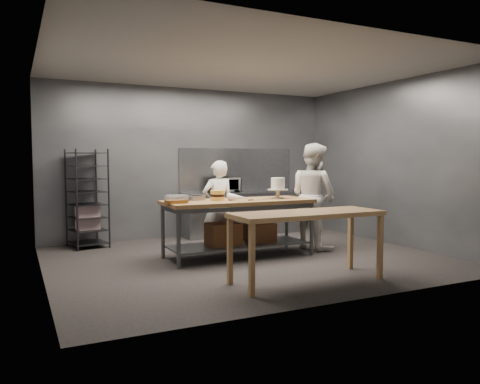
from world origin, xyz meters
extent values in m
plane|color=black|center=(0.00, 0.00, 0.00)|extent=(6.00, 6.00, 0.00)
cube|color=#4C4F54|center=(0.00, 2.50, 1.50)|extent=(6.00, 0.04, 3.00)
cube|color=brown|center=(-0.08, 0.17, 0.89)|extent=(2.40, 0.90, 0.06)
cube|color=#47494C|center=(-0.08, 0.17, 0.20)|extent=(2.25, 0.75, 0.03)
cylinder|color=#47494C|center=(-1.22, -0.22, 0.43)|extent=(0.06, 0.06, 0.86)
cylinder|color=#47494C|center=(-1.22, 0.56, 0.43)|extent=(0.06, 0.06, 0.86)
cylinder|color=#47494C|center=(1.06, -0.22, 0.43)|extent=(0.06, 0.06, 0.86)
cylinder|color=#47494C|center=(1.06, 0.56, 0.43)|extent=(0.06, 0.06, 0.86)
cube|color=brown|center=(-0.35, 0.17, 0.39)|extent=(0.50, 0.40, 0.35)
cube|color=brown|center=(0.34, 0.23, 0.36)|extent=(0.45, 0.38, 0.30)
cube|color=olive|center=(0.05, -1.58, 0.87)|extent=(2.00, 0.70, 0.06)
cube|color=olive|center=(-0.90, -1.88, 0.42)|extent=(0.06, 0.06, 0.84)
cube|color=olive|center=(-0.90, -1.28, 0.42)|extent=(0.06, 0.06, 0.84)
cube|color=olive|center=(1.00, -1.88, 0.42)|extent=(0.06, 0.06, 0.84)
cube|color=olive|center=(1.00, -1.28, 0.42)|extent=(0.06, 0.06, 0.84)
cube|color=slate|center=(1.00, 2.18, 0.88)|extent=(2.60, 0.60, 0.04)
cube|color=slate|center=(1.00, 2.18, 0.43)|extent=(2.56, 0.56, 0.86)
cube|color=slate|center=(1.00, 2.48, 1.35)|extent=(2.60, 0.02, 0.90)
cube|color=black|center=(-2.14, 2.10, 0.88)|extent=(0.71, 0.75, 1.75)
cube|color=silver|center=(-2.14, 2.10, 0.54)|extent=(0.42, 0.31, 0.45)
imported|color=white|center=(-0.17, 0.80, 0.77)|extent=(0.58, 0.39, 1.55)
imported|color=white|center=(1.43, 0.27, 0.92)|extent=(0.86, 1.02, 1.85)
imported|color=black|center=(0.59, 2.18, 1.05)|extent=(0.54, 0.37, 0.30)
cylinder|color=#BAB095|center=(0.62, 0.12, 0.93)|extent=(0.20, 0.20, 0.02)
cylinder|color=#BAB095|center=(0.62, 0.12, 1.00)|extent=(0.06, 0.06, 0.12)
cylinder|color=#BAB095|center=(0.62, 0.12, 1.07)|extent=(0.34, 0.34, 0.02)
cylinder|color=white|center=(0.62, 0.12, 1.17)|extent=(0.23, 0.23, 0.19)
cylinder|color=gold|center=(-0.42, 0.23, 0.95)|extent=(0.22, 0.22, 0.06)
cylinder|color=black|center=(-0.42, 0.23, 1.00)|extent=(0.22, 0.22, 0.04)
cylinder|color=gold|center=(-0.42, 0.23, 1.05)|extent=(0.22, 0.22, 0.06)
cylinder|color=gray|center=(-0.74, 0.40, 0.96)|extent=(0.24, 0.24, 0.07)
cylinder|color=gray|center=(-0.66, 0.47, 0.96)|extent=(0.25, 0.25, 0.07)
cylinder|color=gray|center=(-1.03, 0.29, 0.96)|extent=(0.26, 0.26, 0.07)
cone|color=white|center=(-0.19, -0.03, 0.98)|extent=(0.24, 0.40, 0.12)
cube|color=slate|center=(0.22, -0.01, 0.92)|extent=(0.28, 0.02, 0.00)
cube|color=black|center=(0.04, -0.01, 0.93)|extent=(0.09, 0.02, 0.02)
cube|color=#91601D|center=(-1.16, 0.04, 0.95)|extent=(0.30, 0.20, 0.05)
cube|color=silver|center=(-1.16, 0.04, 1.00)|extent=(0.31, 0.21, 0.06)
cube|color=#91601D|center=(-1.08, 0.26, 0.95)|extent=(0.30, 0.20, 0.05)
cube|color=silver|center=(-1.08, 0.26, 1.00)|extent=(0.31, 0.21, 0.06)
camera|label=1|loc=(-3.31, -6.55, 1.57)|focal=35.00mm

